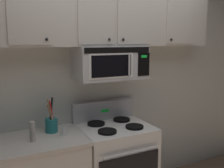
{
  "coord_description": "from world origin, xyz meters",
  "views": [
    {
      "loc": [
        -1.24,
        -1.96,
        1.81
      ],
      "look_at": [
        0.0,
        0.49,
        1.35
      ],
      "focal_mm": 41.65,
      "sensor_mm": 36.0,
      "label": 1
    }
  ],
  "objects_px": {
    "over_range_microwave": "(110,63)",
    "salt_shaker": "(64,130)",
    "stove_range": "(115,163)",
    "pepper_mill": "(32,131)",
    "utensil_crock_teal": "(51,123)"
  },
  "relations": [
    {
      "from": "over_range_microwave",
      "to": "pepper_mill",
      "type": "xyz_separation_m",
      "value": [
        -0.87,
        -0.16,
        -0.58
      ]
    },
    {
      "from": "salt_shaker",
      "to": "pepper_mill",
      "type": "height_order",
      "value": "pepper_mill"
    },
    {
      "from": "stove_range",
      "to": "salt_shaker",
      "type": "relative_size",
      "value": 10.82
    },
    {
      "from": "over_range_microwave",
      "to": "salt_shaker",
      "type": "relative_size",
      "value": 7.34
    },
    {
      "from": "utensil_crock_teal",
      "to": "salt_shaker",
      "type": "xyz_separation_m",
      "value": [
        0.09,
        -0.14,
        -0.04
      ]
    },
    {
      "from": "utensil_crock_teal",
      "to": "pepper_mill",
      "type": "height_order",
      "value": "utensil_crock_teal"
    },
    {
      "from": "over_range_microwave",
      "to": "stove_range",
      "type": "bearing_deg",
      "value": -89.86
    },
    {
      "from": "stove_range",
      "to": "over_range_microwave",
      "type": "relative_size",
      "value": 1.47
    },
    {
      "from": "stove_range",
      "to": "utensil_crock_teal",
      "type": "bearing_deg",
      "value": 168.87
    },
    {
      "from": "over_range_microwave",
      "to": "salt_shaker",
      "type": "distance_m",
      "value": 0.85
    },
    {
      "from": "pepper_mill",
      "to": "utensil_crock_teal",
      "type": "bearing_deg",
      "value": 38.1
    },
    {
      "from": "stove_range",
      "to": "over_range_microwave",
      "type": "bearing_deg",
      "value": 90.14
    },
    {
      "from": "stove_range",
      "to": "over_range_microwave",
      "type": "height_order",
      "value": "over_range_microwave"
    },
    {
      "from": "stove_range",
      "to": "salt_shaker",
      "type": "bearing_deg",
      "value": -178.59
    },
    {
      "from": "over_range_microwave",
      "to": "pepper_mill",
      "type": "height_order",
      "value": "over_range_microwave"
    }
  ]
}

